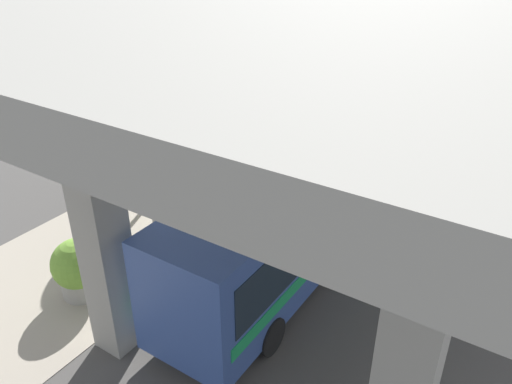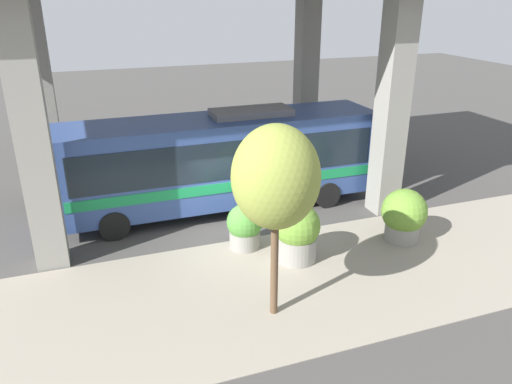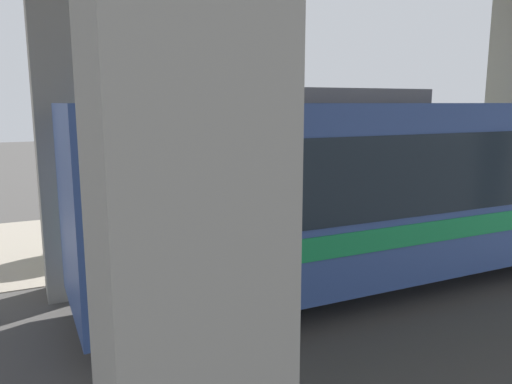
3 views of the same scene
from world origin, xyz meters
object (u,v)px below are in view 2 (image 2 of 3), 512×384
Objects in this scene: planter_middle at (245,227)px; planter_back at (297,232)px; planter_front at (404,215)px; fire_hydrant at (289,224)px; bus at (222,158)px; street_tree_near at (276,178)px.

planter_middle is 1.80m from planter_back.
planter_front is 1.22× the size of planter_middle.
fire_hydrant is 1.49m from planter_back.
bus is at bearing 23.99° from fire_hydrant.
fire_hydrant is at bearing 68.33° from planter_front.
street_tree_near is at bearing 174.84° from bus.
street_tree_near is (-3.57, 0.42, 2.96)m from planter_middle.
fire_hydrant is 1.58m from planter_middle.
planter_back is 3.94m from street_tree_near.
bus is 6.66m from planter_front.
planter_front is at bearing -89.73° from planter_back.
bus is 2.33× the size of street_tree_near.
bus reaches higher than planter_front.
planter_front is (-4.45, -4.83, -1.12)m from bus.
bus is 6.24× the size of planter_back.
street_tree_near is at bearing 151.59° from fire_hydrant.
fire_hydrant is at bearing -156.01° from bus.
street_tree_near reaches higher than planter_front.
bus is at bearing 13.08° from planter_back.
planter_front is (-1.37, -3.45, 0.37)m from fire_hydrant.
street_tree_near reaches higher than bus.
planter_front is at bearing -132.71° from bus.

